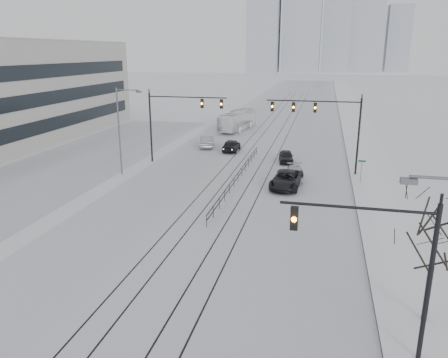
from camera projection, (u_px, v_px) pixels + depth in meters
road at (273, 131)px, 71.47m from camera, size 22.00×260.00×0.02m
sidewalk_east at (359, 133)px, 68.56m from camera, size 5.00×260.00×0.16m
curb at (343, 133)px, 69.09m from camera, size 0.10×260.00×0.12m
parking_strip at (83, 159)px, 52.37m from camera, size 14.00×60.00×0.03m
tram_rails at (254, 159)px, 52.76m from camera, size 5.30×180.00×0.01m
skyline at (325, 20)px, 261.59m from camera, size 96.00×48.00×72.00m
traffic_mast_near at (389, 259)px, 17.37m from camera, size 6.10×0.37×7.00m
traffic_mast_ne at (326, 120)px, 44.72m from camera, size 9.60×0.37×8.00m
traffic_mast_nw at (175, 115)px, 49.28m from camera, size 9.10×0.37×8.00m
street_light_west at (121, 125)px, 44.56m from camera, size 2.73×0.25×9.00m
bare_tree at (436, 236)px, 19.68m from camera, size 4.40×4.40×6.10m
median_fence at (238, 177)px, 43.26m from camera, size 0.06×24.00×1.00m
street_sign at (361, 168)px, 42.30m from camera, size 0.70×0.06×2.40m
sedan_sb_inner at (231, 145)px, 56.57m from camera, size 1.85×4.52×1.54m
sedan_sb_outer at (207, 141)px, 58.98m from camera, size 2.60×4.99×1.57m
sedan_nb_front at (286, 180)px, 41.39m from camera, size 3.09×5.82×1.56m
sedan_nb_right at (294, 174)px, 43.89m from camera, size 2.12×4.57×1.29m
sedan_nb_far at (286, 157)px, 50.93m from camera, size 2.10×4.15×1.35m
box_truck at (238, 121)px, 71.57m from camera, size 4.53×11.44×3.11m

